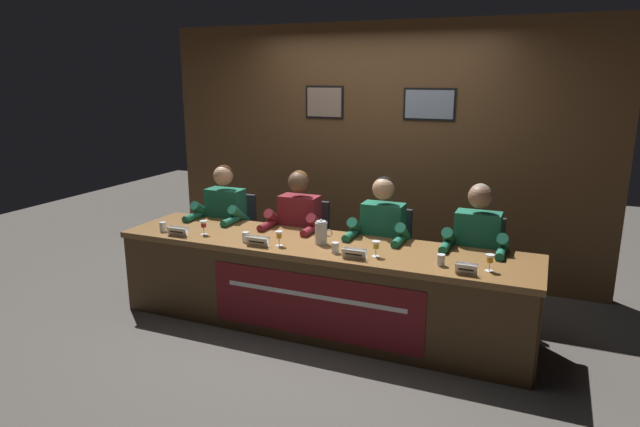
% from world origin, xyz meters
% --- Properties ---
extents(ground_plane, '(12.00, 12.00, 0.00)m').
position_xyz_m(ground_plane, '(0.00, 0.00, 0.00)').
color(ground_plane, '#4C4742').
extents(wall_back_panelled, '(4.71, 0.14, 2.60)m').
position_xyz_m(wall_back_panelled, '(0.00, 1.50, 1.30)').
color(wall_back_panelled, brown).
rests_on(wall_back_panelled, ground_plane).
extents(conference_table, '(3.51, 0.80, 0.73)m').
position_xyz_m(conference_table, '(0.00, -0.11, 0.50)').
color(conference_table, brown).
rests_on(conference_table, ground_plane).
extents(chair_far_left, '(0.44, 0.45, 0.91)m').
position_xyz_m(chair_far_left, '(-1.20, 0.58, 0.45)').
color(chair_far_left, black).
rests_on(chair_far_left, ground_plane).
extents(panelist_far_left, '(0.51, 0.48, 1.24)m').
position_xyz_m(panelist_far_left, '(-1.20, 0.38, 0.72)').
color(panelist_far_left, black).
rests_on(panelist_far_left, ground_plane).
extents(nameplate_far_left, '(0.19, 0.06, 0.08)m').
position_xyz_m(nameplate_far_left, '(-1.21, -0.29, 0.77)').
color(nameplate_far_left, white).
rests_on(nameplate_far_left, conference_table).
extents(juice_glass_far_left, '(0.06, 0.06, 0.12)m').
position_xyz_m(juice_glass_far_left, '(-1.02, -0.17, 0.82)').
color(juice_glass_far_left, white).
rests_on(juice_glass_far_left, conference_table).
extents(water_cup_far_left, '(0.06, 0.06, 0.08)m').
position_xyz_m(water_cup_far_left, '(-1.42, -0.23, 0.77)').
color(water_cup_far_left, silver).
rests_on(water_cup_far_left, conference_table).
extents(chair_center_left, '(0.44, 0.45, 0.91)m').
position_xyz_m(chair_center_left, '(-0.40, 0.58, 0.45)').
color(chair_center_left, black).
rests_on(chair_center_left, ground_plane).
extents(panelist_center_left, '(0.51, 0.48, 1.24)m').
position_xyz_m(panelist_center_left, '(-0.40, 0.38, 0.72)').
color(panelist_center_left, black).
rests_on(panelist_center_left, ground_plane).
extents(nameplate_center_left, '(0.20, 0.06, 0.08)m').
position_xyz_m(nameplate_center_left, '(-0.43, -0.28, 0.77)').
color(nameplate_center_left, white).
rests_on(nameplate_center_left, conference_table).
extents(juice_glass_center_left, '(0.06, 0.06, 0.12)m').
position_xyz_m(juice_glass_center_left, '(-0.27, -0.21, 0.82)').
color(juice_glass_center_left, white).
rests_on(juice_glass_center_left, conference_table).
extents(water_cup_center_left, '(0.06, 0.06, 0.08)m').
position_xyz_m(water_cup_center_left, '(-0.58, -0.22, 0.77)').
color(water_cup_center_left, silver).
rests_on(water_cup_center_left, conference_table).
extents(chair_center_right, '(0.44, 0.45, 0.91)m').
position_xyz_m(chair_center_right, '(0.40, 0.58, 0.45)').
color(chair_center_right, black).
rests_on(chair_center_right, ground_plane).
extents(panelist_center_right, '(0.51, 0.48, 1.24)m').
position_xyz_m(panelist_center_right, '(0.40, 0.38, 0.72)').
color(panelist_center_right, black).
rests_on(panelist_center_right, ground_plane).
extents(nameplate_center_right, '(0.19, 0.06, 0.08)m').
position_xyz_m(nameplate_center_right, '(0.40, -0.28, 0.77)').
color(nameplate_center_right, white).
rests_on(nameplate_center_right, conference_table).
extents(juice_glass_center_right, '(0.06, 0.06, 0.12)m').
position_xyz_m(juice_glass_center_right, '(0.53, -0.16, 0.82)').
color(juice_glass_center_right, white).
rests_on(juice_glass_center_right, conference_table).
extents(water_cup_center_right, '(0.06, 0.06, 0.08)m').
position_xyz_m(water_cup_center_right, '(0.21, -0.20, 0.77)').
color(water_cup_center_right, silver).
rests_on(water_cup_center_right, conference_table).
extents(chair_far_right, '(0.44, 0.45, 0.91)m').
position_xyz_m(chair_far_right, '(1.20, 0.58, 0.45)').
color(chair_far_right, black).
rests_on(chair_far_right, ground_plane).
extents(panelist_far_right, '(0.51, 0.48, 1.24)m').
position_xyz_m(panelist_far_right, '(1.20, 0.38, 0.72)').
color(panelist_far_right, black).
rests_on(panelist_far_right, ground_plane).
extents(nameplate_far_right, '(0.15, 0.06, 0.08)m').
position_xyz_m(nameplate_far_right, '(1.23, -0.29, 0.77)').
color(nameplate_far_right, white).
rests_on(nameplate_far_right, conference_table).
extents(juice_glass_far_right, '(0.06, 0.06, 0.12)m').
position_xyz_m(juice_glass_far_right, '(1.37, -0.16, 0.82)').
color(juice_glass_far_right, white).
rests_on(juice_glass_far_right, conference_table).
extents(water_cup_far_right, '(0.06, 0.06, 0.08)m').
position_xyz_m(water_cup_far_right, '(1.03, -0.17, 0.77)').
color(water_cup_far_right, silver).
rests_on(water_cup_far_right, conference_table).
extents(water_pitcher_central, '(0.15, 0.10, 0.21)m').
position_xyz_m(water_pitcher_central, '(0.02, -0.02, 0.83)').
color(water_pitcher_central, silver).
rests_on(water_pitcher_central, conference_table).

